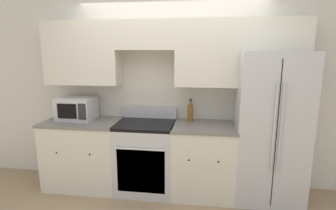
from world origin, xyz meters
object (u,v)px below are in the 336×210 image
object	(u,v)px
microwave	(77,108)
refrigerator	(269,127)
oven_range	(146,156)
bottle	(190,112)

from	to	relation	value
microwave	refrigerator	bearing A→B (deg)	-0.46
oven_range	bottle	xyz separation A→B (m)	(0.58, 0.18, 0.58)
microwave	bottle	world-z (taller)	same
oven_range	bottle	bearing A→B (deg)	17.44
refrigerator	oven_range	bearing A→B (deg)	-177.83
bottle	oven_range	bearing A→B (deg)	-162.56
microwave	oven_range	bearing A→B (deg)	-4.64
refrigerator	microwave	bearing A→B (deg)	179.54
oven_range	bottle	size ratio (longest dim) A/B	3.60
refrigerator	microwave	size ratio (longest dim) A/B	3.89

